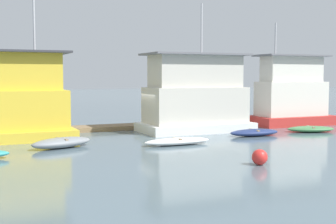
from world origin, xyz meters
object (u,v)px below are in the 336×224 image
dinghy_green (311,129)px  houseboat_red (291,96)px  houseboat_white (195,97)px  buoy_red (260,157)px  mooring_post_far_right (242,114)px  mooring_post_near_left (257,113)px  dinghy_navy (254,132)px  dinghy_grey (62,143)px  mooring_post_near_right (272,110)px  houseboat_yellow (9,101)px  dinghy_white (177,141)px

dinghy_green → houseboat_red: bearing=67.3°
houseboat_white → buoy_red: 12.13m
houseboat_white → buoy_red: bearing=-104.5°
mooring_post_far_right → mooring_post_near_left: bearing=0.0°
mooring_post_near_left → houseboat_white: bearing=-163.0°
houseboat_red → dinghy_navy: 7.95m
buoy_red → dinghy_green: bearing=40.0°
dinghy_grey → dinghy_green: dinghy_grey is taller
houseboat_red → mooring_post_near_right: size_ratio=3.50×
dinghy_navy → mooring_post_near_left: 6.93m
dinghy_grey → mooring_post_far_right: size_ratio=2.06×
houseboat_yellow → dinghy_navy: houseboat_yellow is taller
dinghy_navy → mooring_post_far_right: bearing=63.8°
houseboat_red → houseboat_yellow: bearing=-179.2°
dinghy_green → mooring_post_far_right: bearing=108.5°
houseboat_white → dinghy_white: houseboat_white is taller
houseboat_yellow → mooring_post_far_right: houseboat_yellow is taller
dinghy_navy → houseboat_red: bearing=35.1°
houseboat_red → buoy_red: bearing=-132.9°
dinghy_green → mooring_post_far_right: 5.71m
houseboat_white → dinghy_white: size_ratio=2.24×
houseboat_red → dinghy_white: bearing=-154.3°
dinghy_grey → dinghy_white: 6.02m
dinghy_white → dinghy_navy: size_ratio=1.13×
houseboat_yellow → dinghy_green: houseboat_yellow is taller
mooring_post_near_left → mooring_post_far_right: mooring_post_near_left is taller
houseboat_red → mooring_post_near_left: (-2.24, 1.14, -1.29)m
houseboat_white → dinghy_grey: 10.41m
dinghy_white → dinghy_navy: bearing=13.8°
houseboat_white → dinghy_grey: houseboat_white is taller
dinghy_green → mooring_post_near_left: mooring_post_near_left is taller
dinghy_grey → dinghy_navy: dinghy_grey is taller
mooring_post_far_right → houseboat_red: bearing=-17.8°
houseboat_yellow → buoy_red: 15.03m
dinghy_navy → mooring_post_near_right: mooring_post_near_right is taller
dinghy_grey → dinghy_green: 16.26m
houseboat_red → mooring_post_near_left: bearing=153.0°
dinghy_grey → dinghy_navy: bearing=-0.1°
houseboat_white → mooring_post_near_left: 6.67m
dinghy_white → dinghy_grey: bearing=165.9°
houseboat_white → dinghy_white: 6.65m
dinghy_grey → dinghy_green: (16.25, 0.18, -0.07)m
houseboat_red → buoy_red: size_ratio=11.47×
houseboat_white → buoy_red: houseboat_white is taller
mooring_post_near_left → mooring_post_near_right: size_ratio=0.83×
houseboat_yellow → houseboat_red: 20.19m
dinghy_white → dinghy_green: dinghy_green is taller
dinghy_green → mooring_post_near_right: size_ratio=1.58×
houseboat_yellow → houseboat_red: (20.18, 0.27, -0.07)m
mooring_post_far_right → buoy_red: 15.66m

